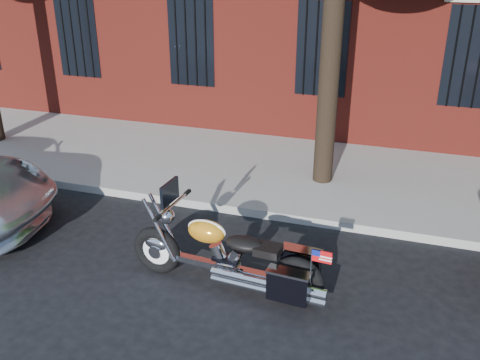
% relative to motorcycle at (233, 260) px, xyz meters
% --- Properties ---
extents(ground, '(120.00, 120.00, 0.00)m').
position_rel_motorcycle_xyz_m(ground, '(0.05, 0.79, -0.49)').
color(ground, black).
rests_on(ground, ground).
extents(curb, '(40.00, 0.16, 0.15)m').
position_rel_motorcycle_xyz_m(curb, '(0.05, 2.17, -0.41)').
color(curb, gray).
rests_on(curb, ground).
extents(sidewalk, '(40.00, 3.60, 0.15)m').
position_rel_motorcycle_xyz_m(sidewalk, '(0.05, 4.05, -0.41)').
color(sidewalk, gray).
rests_on(sidewalk, ground).
extents(motorcycle, '(2.83, 0.93, 1.44)m').
position_rel_motorcycle_xyz_m(motorcycle, '(0.00, 0.00, 0.00)').
color(motorcycle, black).
rests_on(motorcycle, ground).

